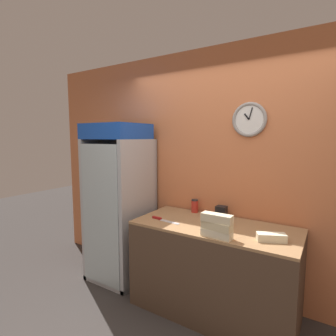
{
  "coord_description": "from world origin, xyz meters",
  "views": [
    {
      "loc": [
        0.92,
        -1.42,
        1.74
      ],
      "look_at": [
        -0.56,
        0.95,
        1.41
      ],
      "focal_mm": 28.0,
      "sensor_mm": 36.0,
      "label": 1
    }
  ],
  "objects_px": {
    "sandwich_stack_bottom": "(217,233)",
    "chefs_knife": "(162,219)",
    "napkin_dispenser": "(221,212)",
    "sandwich_flat_right": "(271,237)",
    "condiment_jar": "(195,206)",
    "sandwich_stack_top": "(217,218)",
    "sandwich_flat_left": "(219,220)",
    "sandwich_stack_middle": "(217,226)",
    "beverage_cooler": "(122,195)"
  },
  "relations": [
    {
      "from": "sandwich_stack_bottom",
      "to": "chefs_knife",
      "type": "distance_m",
      "value": 0.67
    },
    {
      "from": "napkin_dispenser",
      "to": "sandwich_stack_bottom",
      "type": "bearing_deg",
      "value": -73.05
    },
    {
      "from": "sandwich_flat_right",
      "to": "condiment_jar",
      "type": "bearing_deg",
      "value": 155.1
    },
    {
      "from": "sandwich_stack_top",
      "to": "chefs_knife",
      "type": "relative_size",
      "value": 0.78
    },
    {
      "from": "sandwich_stack_top",
      "to": "sandwich_flat_left",
      "type": "bearing_deg",
      "value": 108.39
    },
    {
      "from": "sandwich_stack_bottom",
      "to": "sandwich_stack_top",
      "type": "height_order",
      "value": "sandwich_stack_top"
    },
    {
      "from": "sandwich_stack_middle",
      "to": "chefs_knife",
      "type": "relative_size",
      "value": 0.81
    },
    {
      "from": "condiment_jar",
      "to": "sandwich_stack_bottom",
      "type": "bearing_deg",
      "value": -49.62
    },
    {
      "from": "sandwich_flat_right",
      "to": "condiment_jar",
      "type": "relative_size",
      "value": 1.67
    },
    {
      "from": "beverage_cooler",
      "to": "sandwich_flat_left",
      "type": "height_order",
      "value": "beverage_cooler"
    },
    {
      "from": "sandwich_stack_bottom",
      "to": "napkin_dispenser",
      "type": "relative_size",
      "value": 2.24
    },
    {
      "from": "sandwich_flat_right",
      "to": "condiment_jar",
      "type": "distance_m",
      "value": 1.0
    },
    {
      "from": "condiment_jar",
      "to": "napkin_dispenser",
      "type": "xyz_separation_m",
      "value": [
        0.32,
        -0.02,
        -0.01
      ]
    },
    {
      "from": "napkin_dispenser",
      "to": "sandwich_stack_top",
      "type": "bearing_deg",
      "value": -73.05
    },
    {
      "from": "sandwich_stack_middle",
      "to": "condiment_jar",
      "type": "bearing_deg",
      "value": 130.38
    },
    {
      "from": "sandwich_flat_right",
      "to": "condiment_jar",
      "type": "xyz_separation_m",
      "value": [
        -0.91,
        0.42,
        0.04
      ]
    },
    {
      "from": "sandwich_stack_top",
      "to": "sandwich_flat_left",
      "type": "relative_size",
      "value": 0.96
    },
    {
      "from": "sandwich_stack_bottom",
      "to": "sandwich_flat_right",
      "type": "height_order",
      "value": "sandwich_stack_bottom"
    },
    {
      "from": "condiment_jar",
      "to": "napkin_dispenser",
      "type": "height_order",
      "value": "condiment_jar"
    },
    {
      "from": "sandwich_stack_top",
      "to": "sandwich_stack_bottom",
      "type": "bearing_deg",
      "value": 0.0
    },
    {
      "from": "beverage_cooler",
      "to": "sandwich_flat_left",
      "type": "xyz_separation_m",
      "value": [
        1.27,
        -0.01,
        -0.1
      ]
    },
    {
      "from": "sandwich_stack_bottom",
      "to": "napkin_dispenser",
      "type": "height_order",
      "value": "napkin_dispenser"
    },
    {
      "from": "sandwich_flat_left",
      "to": "napkin_dispenser",
      "type": "distance_m",
      "value": 0.23
    },
    {
      "from": "chefs_knife",
      "to": "sandwich_stack_middle",
      "type": "bearing_deg",
      "value": -12.17
    },
    {
      "from": "beverage_cooler",
      "to": "sandwich_stack_bottom",
      "type": "height_order",
      "value": "beverage_cooler"
    },
    {
      "from": "sandwich_flat_left",
      "to": "sandwich_stack_middle",
      "type": "bearing_deg",
      "value": -71.61
    },
    {
      "from": "beverage_cooler",
      "to": "chefs_knife",
      "type": "xyz_separation_m",
      "value": [
        0.73,
        -0.21,
        -0.13
      ]
    },
    {
      "from": "beverage_cooler",
      "to": "sandwich_stack_top",
      "type": "distance_m",
      "value": 1.43
    },
    {
      "from": "condiment_jar",
      "to": "napkin_dispenser",
      "type": "distance_m",
      "value": 0.32
    },
    {
      "from": "sandwich_flat_right",
      "to": "napkin_dispenser",
      "type": "distance_m",
      "value": 0.71
    },
    {
      "from": "chefs_knife",
      "to": "napkin_dispenser",
      "type": "bearing_deg",
      "value": 41.36
    },
    {
      "from": "chefs_knife",
      "to": "condiment_jar",
      "type": "relative_size",
      "value": 2.29
    },
    {
      "from": "sandwich_stack_top",
      "to": "sandwich_flat_right",
      "type": "height_order",
      "value": "sandwich_stack_top"
    },
    {
      "from": "sandwich_stack_top",
      "to": "condiment_jar",
      "type": "relative_size",
      "value": 1.79
    },
    {
      "from": "sandwich_stack_bottom",
      "to": "condiment_jar",
      "type": "distance_m",
      "value": 0.76
    },
    {
      "from": "sandwich_stack_bottom",
      "to": "sandwich_flat_left",
      "type": "bearing_deg",
      "value": 108.39
    },
    {
      "from": "beverage_cooler",
      "to": "sandwich_stack_bottom",
      "type": "xyz_separation_m",
      "value": [
        1.38,
        -0.35,
        -0.1
      ]
    },
    {
      "from": "chefs_knife",
      "to": "napkin_dispenser",
      "type": "height_order",
      "value": "napkin_dispenser"
    },
    {
      "from": "sandwich_flat_left",
      "to": "napkin_dispenser",
      "type": "xyz_separation_m",
      "value": [
        -0.06,
        0.22,
        0.03
      ]
    },
    {
      "from": "chefs_knife",
      "to": "sandwich_flat_left",
      "type": "bearing_deg",
      "value": 20.98
    },
    {
      "from": "beverage_cooler",
      "to": "condiment_jar",
      "type": "relative_size",
      "value": 12.84
    },
    {
      "from": "beverage_cooler",
      "to": "napkin_dispenser",
      "type": "xyz_separation_m",
      "value": [
        1.21,
        0.21,
        -0.08
      ]
    },
    {
      "from": "sandwich_stack_bottom",
      "to": "sandwich_stack_middle",
      "type": "bearing_deg",
      "value": 0.0
    },
    {
      "from": "beverage_cooler",
      "to": "sandwich_flat_right",
      "type": "distance_m",
      "value": 1.81
    },
    {
      "from": "sandwich_stack_middle",
      "to": "sandwich_stack_top",
      "type": "xyz_separation_m",
      "value": [
        -0.0,
        0.0,
        0.07
      ]
    },
    {
      "from": "sandwich_stack_middle",
      "to": "napkin_dispenser",
      "type": "xyz_separation_m",
      "value": [
        -0.17,
        0.56,
        -0.04
      ]
    },
    {
      "from": "beverage_cooler",
      "to": "chefs_knife",
      "type": "bearing_deg",
      "value": -16.29
    },
    {
      "from": "beverage_cooler",
      "to": "chefs_knife",
      "type": "relative_size",
      "value": 5.61
    },
    {
      "from": "napkin_dispenser",
      "to": "sandwich_flat_left",
      "type": "bearing_deg",
      "value": -75.4
    },
    {
      "from": "sandwich_stack_middle",
      "to": "chefs_knife",
      "type": "xyz_separation_m",
      "value": [
        -0.65,
        0.14,
        -0.09
      ]
    }
  ]
}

